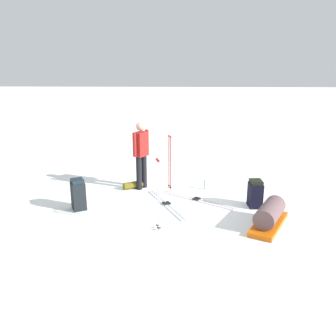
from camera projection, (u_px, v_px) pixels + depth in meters
ground_plane at (168, 196)px, 8.39m from camera, size 80.00×80.00×0.00m
skier_standing at (141, 152)px, 8.64m from camera, size 0.49×0.37×1.70m
ski_pair_near at (166, 204)px, 7.87m from camera, size 1.77×0.98×0.05m
ski_pair_far at (197, 200)px, 8.13m from camera, size 1.19×1.70×0.05m
backpack_large_dark at (255, 194)px, 7.68m from camera, size 0.35×0.30×0.62m
backpack_bright at (78, 195)px, 7.54m from camera, size 0.40×0.39×0.69m
ski_poles_planted_near at (158, 191)px, 6.48m from camera, size 0.18×0.10×1.40m
ski_poles_planted_far at (170, 160)px, 8.66m from camera, size 0.20×0.11×1.37m
gear_sled at (269, 215)px, 6.78m from camera, size 1.37×1.01×0.49m
sleeping_mat_rolled at (134, 185)px, 8.88m from camera, size 0.43×0.57×0.18m
thermos_bottle at (205, 184)px, 8.80m from camera, size 0.07×0.07×0.26m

